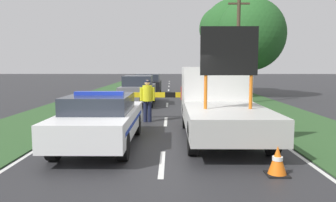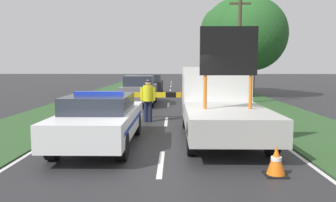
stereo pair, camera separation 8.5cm
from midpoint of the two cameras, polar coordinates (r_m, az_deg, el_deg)
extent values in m
plane|color=#28282B|center=(8.49, -1.17, -8.97)|extent=(160.00, 160.00, 0.00)
cube|color=silver|center=(7.58, -1.38, -10.82)|extent=(0.12, 2.07, 0.01)
cube|color=silver|center=(13.04, -0.58, -3.60)|extent=(0.12, 2.07, 0.01)
cube|color=silver|center=(18.59, -0.26, -0.67)|extent=(0.12, 2.07, 0.01)
cube|color=silver|center=(24.16, -0.09, 0.92)|extent=(0.12, 2.07, 0.01)
cube|color=silver|center=(29.74, 0.02, 1.91)|extent=(0.12, 2.07, 0.01)
cube|color=silver|center=(35.33, 0.09, 2.58)|extent=(0.12, 2.07, 0.01)
cube|color=silver|center=(40.93, 0.14, 3.08)|extent=(0.12, 2.07, 0.01)
cube|color=silver|center=(46.52, 0.19, 3.45)|extent=(0.12, 2.07, 0.01)
cube|color=silver|center=(22.62, -8.70, 0.49)|extent=(0.10, 54.44, 0.01)
cube|color=silver|center=(22.55, 8.45, 0.47)|extent=(0.10, 54.44, 0.01)
cube|color=#2D5128|center=(28.79, -10.30, 1.69)|extent=(3.34, 120.00, 0.03)
cube|color=#2D5128|center=(28.70, 10.31, 1.68)|extent=(3.34, 120.00, 0.03)
cube|color=white|center=(9.28, -11.84, -3.57)|extent=(1.88, 4.64, 0.64)
cube|color=#282D38|center=(9.07, -12.10, -0.37)|extent=(1.65, 2.13, 0.44)
cylinder|color=black|center=(10.90, -14.41, -3.88)|extent=(0.24, 0.70, 0.70)
cylinder|color=black|center=(10.60, -5.80, -4.00)|extent=(0.24, 0.70, 0.70)
cylinder|color=black|center=(8.21, -19.59, -7.33)|extent=(0.24, 0.70, 0.70)
cylinder|color=black|center=(7.81, -8.11, -7.72)|extent=(0.24, 0.70, 0.70)
cube|color=#1E38C6|center=(9.04, -12.14, 1.34)|extent=(1.31, 0.24, 0.10)
cube|color=#193399|center=(9.27, -11.84, -3.38)|extent=(1.89, 3.80, 0.10)
cube|color=black|center=(11.57, -9.35, -1.92)|extent=(1.03, 0.08, 0.38)
cube|color=white|center=(11.69, 7.83, 1.60)|extent=(2.22, 2.04, 1.74)
cube|color=#232833|center=(12.66, 7.27, 3.38)|extent=(1.89, 0.04, 0.77)
cube|color=#B2B2AD|center=(8.97, 10.08, -3.37)|extent=(2.22, 3.63, 0.64)
cylinder|color=#D16619|center=(8.80, 6.29, 1.54)|extent=(0.09, 0.09, 0.90)
cylinder|color=#D16619|center=(9.00, 13.96, 1.50)|extent=(0.09, 0.09, 0.90)
cube|color=black|center=(8.86, 10.31, 8.56)|extent=(1.51, 0.12, 1.28)
cylinder|color=black|center=(11.70, 2.95, -2.64)|extent=(0.24, 0.85, 0.85)
cylinder|color=black|center=(11.95, 12.48, -2.59)|extent=(0.24, 0.85, 0.85)
cylinder|color=black|center=(8.21, 4.01, -6.45)|extent=(0.24, 0.85, 0.85)
cylinder|color=black|center=(8.56, 17.43, -6.19)|extent=(0.24, 0.85, 0.85)
cylinder|color=black|center=(13.69, -5.05, -1.26)|extent=(0.07, 0.07, 0.91)
cylinder|color=black|center=(13.65, 3.67, -1.27)|extent=(0.07, 0.07, 0.91)
cube|color=yellow|center=(13.63, -5.25, 1.08)|extent=(0.43, 0.08, 0.21)
cube|color=black|center=(13.60, -3.44, 1.08)|extent=(0.43, 0.08, 0.21)
cube|color=yellow|center=(13.57, -1.61, 1.08)|extent=(0.43, 0.08, 0.21)
cube|color=black|center=(13.57, 0.21, 1.08)|extent=(0.43, 0.08, 0.21)
cube|color=yellow|center=(13.57, 2.04, 1.07)|extent=(0.43, 0.08, 0.21)
cube|color=black|center=(13.59, 3.87, 1.07)|extent=(0.43, 0.08, 0.21)
cylinder|color=#191E38|center=(12.99, -4.16, -1.83)|extent=(0.16, 0.16, 0.83)
cylinder|color=#191E38|center=(12.98, -3.41, -1.83)|extent=(0.16, 0.16, 0.83)
cylinder|color=yellow|center=(12.90, -3.81, 1.35)|extent=(0.38, 0.38, 0.62)
cylinder|color=yellow|center=(12.92, -4.85, 1.22)|extent=(0.12, 0.12, 0.53)
cylinder|color=yellow|center=(12.89, -2.76, 1.22)|extent=(0.12, 0.12, 0.53)
sphere|color=tan|center=(12.87, -3.82, 3.20)|extent=(0.21, 0.21, 0.21)
cylinder|color=#141933|center=(12.87, -3.82, 3.46)|extent=(0.25, 0.25, 0.05)
cylinder|color=#232326|center=(13.34, 2.93, -1.61)|extent=(0.16, 0.16, 0.83)
cylinder|color=#232326|center=(13.35, 3.66, -1.61)|extent=(0.16, 0.16, 0.83)
cylinder|color=maroon|center=(13.27, 3.32, 1.49)|extent=(0.38, 0.38, 0.62)
cylinder|color=maroon|center=(13.26, 2.30, 1.36)|extent=(0.12, 0.12, 0.53)
cylinder|color=maroon|center=(13.28, 4.33, 1.35)|extent=(0.12, 0.12, 0.53)
sphere|color=#A57A5B|center=(13.24, 3.33, 3.29)|extent=(0.21, 0.21, 0.21)
cube|color=black|center=(7.16, 18.11, -12.05)|extent=(0.44, 0.44, 0.03)
cone|color=orange|center=(7.08, 18.19, -9.71)|extent=(0.37, 0.37, 0.58)
cylinder|color=white|center=(7.07, 18.20, -9.48)|extent=(0.21, 0.21, 0.08)
cube|color=black|center=(13.17, -11.86, -3.59)|extent=(0.37, 0.37, 0.03)
cone|color=orange|center=(13.13, -11.89, -2.47)|extent=(0.32, 0.32, 0.49)
cylinder|color=white|center=(13.12, -11.89, -2.36)|extent=(0.18, 0.18, 0.07)
cube|color=slate|center=(18.82, -5.32, 1.57)|extent=(1.79, 4.38, 0.75)
cube|color=#282D38|center=(18.65, -5.38, 3.55)|extent=(1.57, 2.02, 0.56)
cylinder|color=black|center=(20.29, -7.09, 0.82)|extent=(0.24, 0.68, 0.68)
cylinder|color=black|center=(20.14, -2.73, 0.82)|extent=(0.24, 0.68, 0.68)
cylinder|color=black|center=(17.61, -8.25, -0.01)|extent=(0.24, 0.68, 0.68)
cylinder|color=black|center=(17.44, -3.23, -0.01)|extent=(0.24, 0.68, 0.68)
cube|color=black|center=(25.25, -3.60, 2.74)|extent=(1.94, 4.48, 0.71)
cube|color=#282D38|center=(25.09, -3.64, 4.12)|extent=(1.71, 2.06, 0.52)
cylinder|color=black|center=(26.73, -5.21, 2.15)|extent=(0.24, 0.71, 0.71)
cylinder|color=black|center=(26.61, -1.56, 2.16)|extent=(0.24, 0.71, 0.71)
cylinder|color=black|center=(23.97, -5.86, 1.68)|extent=(0.24, 0.71, 0.71)
cylinder|color=black|center=(23.84, -1.79, 1.69)|extent=(0.24, 0.71, 0.71)
cylinder|color=#42301E|center=(25.19, 11.11, 4.27)|extent=(0.42, 0.42, 2.86)
ellipsoid|color=#235623|center=(25.30, 11.26, 11.58)|extent=(4.77, 4.77, 5.01)
cylinder|color=#42301E|center=(27.90, 8.78, 5.68)|extent=(0.38, 0.38, 4.02)
ellipsoid|color=#235623|center=(28.06, 8.89, 12.38)|extent=(3.36, 3.36, 3.53)
cylinder|color=#42301E|center=(23.65, 13.97, 3.76)|extent=(0.42, 0.42, 2.59)
ellipsoid|color=#235623|center=(23.73, 14.16, 11.17)|extent=(4.72, 4.72, 4.95)
cylinder|color=#473828|center=(19.16, 11.96, 8.83)|extent=(0.20, 0.20, 6.30)
cube|color=#473828|center=(19.45, 12.13, 16.26)|extent=(1.20, 0.10, 0.10)
camera|label=1|loc=(0.04, -90.23, -0.03)|focal=35.00mm
camera|label=2|loc=(0.04, 89.77, 0.03)|focal=35.00mm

